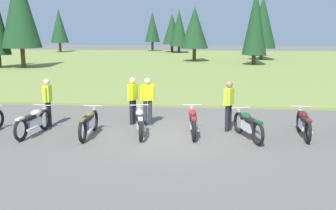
% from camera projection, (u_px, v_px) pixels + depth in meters
% --- Properties ---
extents(ground_plane, '(140.00, 140.00, 0.00)m').
position_uv_depth(ground_plane, '(166.00, 137.00, 12.25)').
color(ground_plane, '#605B54').
extents(grass_moorland, '(80.00, 44.00, 0.10)m').
position_uv_depth(grass_moorland, '(194.00, 63.00, 38.35)').
color(grass_moorland, olive).
rests_on(grass_moorland, ground).
extents(forest_treeline, '(42.96, 29.43, 8.55)m').
position_uv_depth(forest_treeline, '(211.00, 22.00, 42.15)').
color(forest_treeline, '#47331E').
rests_on(forest_treeline, ground).
extents(motorcycle_cream, '(0.62, 2.10, 0.88)m').
position_uv_depth(motorcycle_cream, '(34.00, 122.00, 12.38)').
color(motorcycle_cream, black).
rests_on(motorcycle_cream, ground).
extents(motorcycle_olive, '(0.62, 2.10, 0.88)m').
position_uv_depth(motorcycle_olive, '(89.00, 123.00, 12.24)').
color(motorcycle_olive, black).
rests_on(motorcycle_olive, ground).
extents(motorcycle_silver, '(0.71, 2.08, 0.88)m').
position_uv_depth(motorcycle_silver, '(140.00, 122.00, 12.37)').
color(motorcycle_silver, black).
rests_on(motorcycle_silver, ground).
extents(motorcycle_red, '(0.62, 2.10, 0.88)m').
position_uv_depth(motorcycle_red, '(193.00, 122.00, 12.38)').
color(motorcycle_red, black).
rests_on(motorcycle_red, ground).
extents(motorcycle_british_green, '(0.87, 2.02, 0.88)m').
position_uv_depth(motorcycle_british_green, '(248.00, 125.00, 11.95)').
color(motorcycle_british_green, black).
rests_on(motorcycle_british_green, ground).
extents(motorcycle_maroon, '(0.62, 2.10, 0.88)m').
position_uv_depth(motorcycle_maroon, '(304.00, 123.00, 12.16)').
color(motorcycle_maroon, black).
rests_on(motorcycle_maroon, ground).
extents(rider_in_hivis_vest, '(0.24, 0.55, 1.67)m').
position_uv_depth(rider_in_hivis_vest, '(48.00, 100.00, 13.38)').
color(rider_in_hivis_vest, black).
rests_on(rider_in_hivis_vest, ground).
extents(rider_with_back_turned, '(0.34, 0.52, 1.67)m').
position_uv_depth(rider_with_back_turned, '(133.00, 98.00, 13.71)').
color(rider_with_back_turned, black).
rests_on(rider_with_back_turned, ground).
extents(rider_near_row_end, '(0.36, 0.50, 1.67)m').
position_uv_depth(rider_near_row_end, '(229.00, 103.00, 12.80)').
color(rider_near_row_end, black).
rests_on(rider_near_row_end, ground).
extents(rider_checking_bike, '(0.49, 0.37, 1.67)m').
position_uv_depth(rider_checking_bike, '(148.00, 98.00, 13.59)').
color(rider_checking_bike, '#2D2D38').
rests_on(rider_checking_bike, ground).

